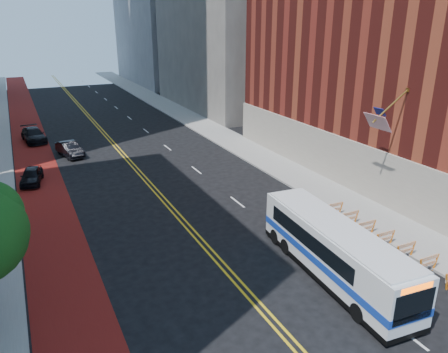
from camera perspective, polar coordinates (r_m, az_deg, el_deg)
ground at (r=20.04m, az=8.44°, el=-20.27°), size 160.00×160.00×0.00m
sidewalk_right at (r=49.03m, az=0.62°, el=4.91°), size 4.00×140.00×0.15m
bus_lane_paint at (r=44.31m, az=-23.38°, el=1.46°), size 3.60×140.00×0.01m
center_line_inner at (r=45.18m, az=-13.38°, el=2.93°), size 0.14×140.00×0.01m
center_line_outer at (r=45.25m, az=-12.94°, el=2.99°), size 0.14×140.00×0.01m
lane_dashes at (r=53.82m, az=-10.15°, el=5.90°), size 0.14×98.20×0.01m
brick_building at (r=39.47m, az=27.01°, el=15.18°), size 18.73×36.00×22.00m
construction_barriers at (r=27.33m, az=21.49°, el=-8.03°), size 1.42×10.91×1.00m
transit_bus at (r=23.68m, az=14.08°, el=-9.22°), size 3.11×10.99×2.99m
car_a at (r=39.21m, az=-23.85°, el=0.08°), size 2.25×4.00×1.28m
car_b at (r=45.59m, az=-19.50°, el=3.39°), size 2.44×4.52×1.41m
car_c at (r=52.49m, az=-23.61°, el=4.99°), size 2.71×5.34×1.48m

